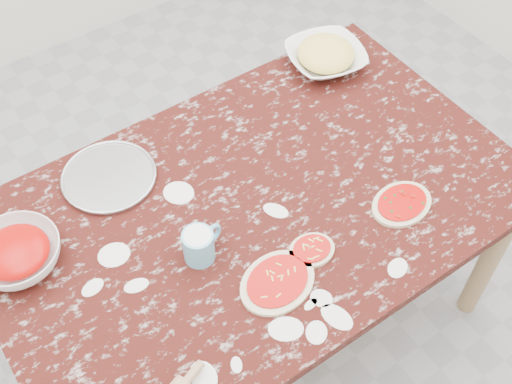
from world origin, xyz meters
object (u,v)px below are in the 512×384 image
(worktable, at_px, (256,219))
(cheese_bowl, at_px, (325,58))
(flour_mug, at_px, (200,245))
(pizza_tray, at_px, (109,177))
(sauce_bowl, at_px, (17,255))

(worktable, xyz_separation_m, cheese_bowl, (0.56, 0.37, 0.12))
(cheese_bowl, relative_size, flour_mug, 2.07)
(pizza_tray, xyz_separation_m, flour_mug, (0.08, -0.40, 0.05))
(cheese_bowl, height_order, flour_mug, flour_mug)
(pizza_tray, relative_size, sauce_bowl, 1.15)
(sauce_bowl, xyz_separation_m, flour_mug, (0.42, -0.27, 0.01))
(flour_mug, bearing_deg, pizza_tray, 101.78)
(worktable, distance_m, flour_mug, 0.28)
(worktable, distance_m, cheese_bowl, 0.68)
(pizza_tray, xyz_separation_m, sauce_bowl, (-0.34, -0.13, 0.03))
(pizza_tray, height_order, sauce_bowl, sauce_bowl)
(worktable, xyz_separation_m, flour_mug, (-0.23, -0.07, 0.14))
(flour_mug, bearing_deg, worktable, 15.69)
(worktable, xyz_separation_m, pizza_tray, (-0.32, 0.33, 0.09))
(pizza_tray, xyz_separation_m, cheese_bowl, (0.88, 0.04, 0.03))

